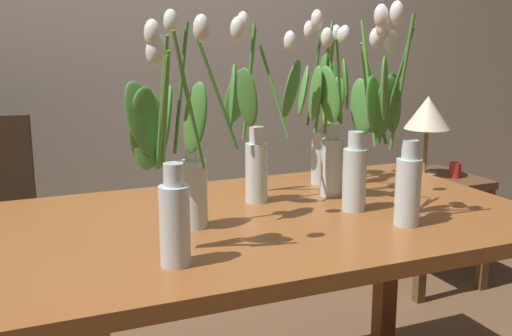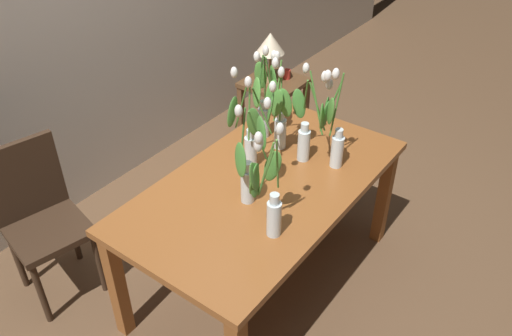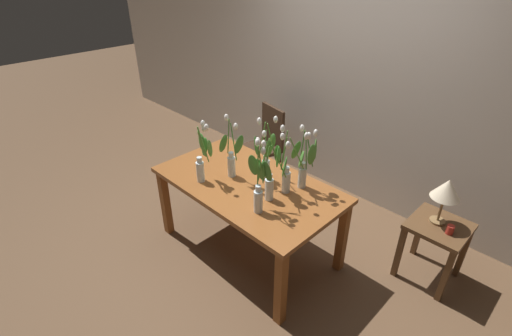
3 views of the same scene
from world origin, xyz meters
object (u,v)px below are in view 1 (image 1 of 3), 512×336
object	(u,v)px
tulip_vase_0	(197,159)
tulip_vase_4	(257,133)
tulip_vase_3	(365,141)
dining_table	(253,248)
tulip_vase_5	(399,154)
table_lamp	(427,115)
tulip_vase_1	(324,121)
tulip_vase_2	(330,130)
side_table	(430,200)
tulip_vase_6	(168,164)
pillar_candle	(455,170)

from	to	relation	value
tulip_vase_0	tulip_vase_4	world-z (taller)	tulip_vase_4
tulip_vase_0	tulip_vase_3	xyz separation A→B (m)	(0.48, -0.04, 0.02)
dining_table	tulip_vase_3	size ratio (longest dim) A/B	2.79
tulip_vase_0	tulip_vase_5	xyz separation A→B (m)	(0.50, -0.18, 0.01)
tulip_vase_5	table_lamp	xyz separation A→B (m)	(0.96, 1.08, -0.07)
dining_table	tulip_vase_1	size ratio (longest dim) A/B	2.96
tulip_vase_1	tulip_vase_2	world-z (taller)	tulip_vase_2
tulip_vase_0	side_table	distance (m)	1.80
tulip_vase_1	tulip_vase_6	distance (m)	0.84
tulip_vase_6	side_table	xyz separation A→B (m)	(1.62, 1.08, -0.53)
side_table	table_lamp	size ratio (longest dim) A/B	1.38
table_lamp	tulip_vase_3	bearing A→B (deg)	-135.99
tulip_vase_1	tulip_vase_6	size ratio (longest dim) A/B	1.00
tulip_vase_1	tulip_vase_3	size ratio (longest dim) A/B	0.94
tulip_vase_3	tulip_vase_4	distance (m)	0.32
tulip_vase_2	tulip_vase_3	size ratio (longest dim) A/B	0.99
tulip_vase_1	tulip_vase_5	size ratio (longest dim) A/B	0.93
dining_table	side_table	bearing A→B (deg)	32.87
tulip_vase_3	table_lamp	world-z (taller)	tulip_vase_3
table_lamp	tulip_vase_0	bearing A→B (deg)	-148.27
dining_table	pillar_candle	bearing A→B (deg)	29.34
dining_table	tulip_vase_6	bearing A→B (deg)	-142.53
tulip_vase_4	pillar_candle	xyz separation A→B (m)	(1.34, 0.65, -0.37)
tulip_vase_2	pillar_candle	bearing A→B (deg)	31.24
tulip_vase_0	table_lamp	xyz separation A→B (m)	(1.46, 0.90, -0.07)
tulip_vase_2	side_table	world-z (taller)	tulip_vase_2
tulip_vase_0	tulip_vase_3	world-z (taller)	tulip_vase_3
tulip_vase_0	side_table	xyz separation A→B (m)	(1.49, 0.88, -0.49)
tulip_vase_3	pillar_candle	size ratio (longest dim) A/B	7.66
tulip_vase_2	tulip_vase_0	bearing A→B (deg)	-162.25
tulip_vase_3	tulip_vase_1	bearing A→B (deg)	79.98
tulip_vase_2	tulip_vase_5	xyz separation A→B (m)	(0.02, -0.34, -0.02)
tulip_vase_1	tulip_vase_2	distance (m)	0.16
tulip_vase_6	tulip_vase_3	bearing A→B (deg)	14.79
tulip_vase_3	tulip_vase_4	bearing A→B (deg)	139.29
tulip_vase_3	tulip_vase_5	distance (m)	0.14
tulip_vase_6	tulip_vase_4	bearing A→B (deg)	44.75
tulip_vase_2	tulip_vase_3	distance (m)	0.19
dining_table	table_lamp	world-z (taller)	table_lamp
tulip_vase_5	tulip_vase_3	bearing A→B (deg)	96.06
tulip_vase_6	pillar_candle	size ratio (longest dim) A/B	7.22
tulip_vase_5	side_table	bearing A→B (deg)	46.99
tulip_vase_2	side_table	xyz separation A→B (m)	(1.01, 0.73, -0.52)
tulip_vase_0	tulip_vase_2	size ratio (longest dim) A/B	0.98
tulip_vase_1	tulip_vase_6	xyz separation A→B (m)	(-0.67, -0.51, 0.01)
tulip_vase_4	tulip_vase_5	world-z (taller)	tulip_vase_5
tulip_vase_4	side_table	xyz separation A→B (m)	(1.25, 0.71, -0.52)
tulip_vase_5	tulip_vase_0	bearing A→B (deg)	159.93
tulip_vase_3	tulip_vase_5	xyz separation A→B (m)	(0.02, -0.14, -0.01)
tulip_vase_4	side_table	bearing A→B (deg)	29.76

